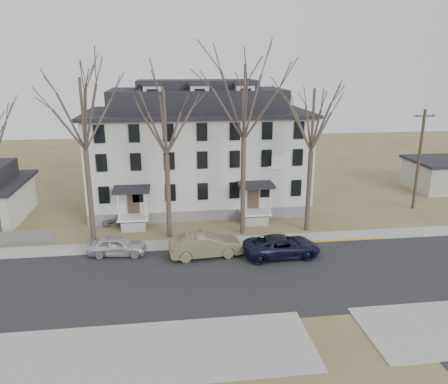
{
  "coord_description": "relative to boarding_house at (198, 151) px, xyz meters",
  "views": [
    {
      "loc": [
        -4.87,
        -23.47,
        13.6
      ],
      "look_at": [
        -0.65,
        9.0,
        3.86
      ],
      "focal_mm": 35.0,
      "sensor_mm": 36.0,
      "label": 1
    }
  ],
  "objects": [
    {
      "name": "boarding_house",
      "position": [
        0.0,
        0.0,
        0.0
      ],
      "size": [
        20.8,
        12.36,
        12.05
      ],
      "color": "slate",
      "rests_on": "ground"
    },
    {
      "name": "tree_far_left",
      "position": [
        -9.0,
        -8.15,
        4.96
      ],
      "size": [
        8.4,
        8.4,
        13.72
      ],
      "color": "#473B31",
      "rests_on": "ground"
    },
    {
      "name": "distant_building",
      "position": [
        28.0,
        2.05,
        -3.7
      ],
      "size": [
        8.5,
        6.5,
        3.35
      ],
      "color": "#A09F97",
      "rests_on": "ground"
    },
    {
      "name": "near_sidewalk_left",
      "position": [
        -6.0,
        -22.95,
        -5.38
      ],
      "size": [
        20.0,
        5.0,
        0.08
      ],
      "primitive_type": "cube",
      "color": "#A09F97",
      "rests_on": "ground"
    },
    {
      "name": "far_sidewalk",
      "position": [
        2.0,
        -9.95,
        -5.38
      ],
      "size": [
        120.0,
        2.0,
        0.08
      ],
      "primitive_type": "cube",
      "color": "#A09F97",
      "rests_on": "ground"
    },
    {
      "name": "car_navy",
      "position": [
        5.07,
        -13.0,
        -4.61
      ],
      "size": [
        5.66,
        2.82,
        1.54
      ],
      "primitive_type": "imported",
      "rotation": [
        0.0,
        0.0,
        1.62
      ],
      "color": "black",
      "rests_on": "ground"
    },
    {
      "name": "bicycle_left",
      "position": [
        -7.81,
        -5.52,
        -4.92
      ],
      "size": [
        1.83,
        0.98,
        0.91
      ],
      "primitive_type": "imported",
      "rotation": [
        0.0,
        0.0,
        1.35
      ],
      "color": "black",
      "rests_on": "ground"
    },
    {
      "name": "tree_mid_left",
      "position": [
        -3.0,
        -8.15,
        4.22
      ],
      "size": [
        7.8,
        7.8,
        12.74
      ],
      "color": "#473B31",
      "rests_on": "ground"
    },
    {
      "name": "main_road",
      "position": [
        2.0,
        -15.95,
        -5.38
      ],
      "size": [
        120.0,
        10.0,
        0.04
      ],
      "primitive_type": "cube",
      "color": "#27272A",
      "rests_on": "ground"
    },
    {
      "name": "car_silver",
      "position": [
        -6.83,
        -11.23,
        -4.66
      ],
      "size": [
        4.37,
        2.1,
        1.44
      ],
      "primitive_type": "imported",
      "rotation": [
        0.0,
        0.0,
        1.47
      ],
      "color": "silver",
      "rests_on": "ground"
    },
    {
      "name": "yellow_curb",
      "position": [
        7.0,
        -10.85,
        -5.38
      ],
      "size": [
        14.0,
        0.25,
        0.06
      ],
      "primitive_type": "cube",
      "color": "gold",
      "rests_on": "ground"
    },
    {
      "name": "utility_pole_far",
      "position": [
        20.5,
        -3.95,
        -0.47
      ],
      "size": [
        2.0,
        0.28,
        9.5
      ],
      "color": "#3D3023",
      "rests_on": "ground"
    },
    {
      "name": "ground",
      "position": [
        2.0,
        -17.95,
        -5.38
      ],
      "size": [
        120.0,
        120.0,
        0.0
      ],
      "primitive_type": "plane",
      "color": "olive",
      "rests_on": "ground"
    },
    {
      "name": "tree_center",
      "position": [
        3.0,
        -8.15,
        5.71
      ],
      "size": [
        9.0,
        9.0,
        14.7
      ],
      "color": "#473B31",
      "rests_on": "ground"
    },
    {
      "name": "car_tan",
      "position": [
        -0.43,
        -12.3,
        -4.51
      ],
      "size": [
        5.41,
        2.37,
        1.73
      ],
      "primitive_type": "imported",
      "rotation": [
        0.0,
        0.0,
        1.67
      ],
      "color": "olive",
      "rests_on": "ground"
    },
    {
      "name": "tree_mid_right",
      "position": [
        8.5,
        -8.15,
        4.22
      ],
      "size": [
        7.8,
        7.8,
        12.74
      ],
      "color": "#473B31",
      "rests_on": "ground"
    }
  ]
}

